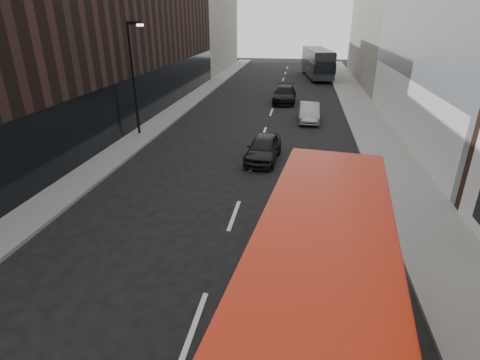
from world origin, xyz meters
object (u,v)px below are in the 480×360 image
at_px(red_bus, 311,355).
at_px(car_b, 309,112).
at_px(car_c, 285,94).
at_px(grey_bus, 317,62).
at_px(car_a, 263,148).
at_px(street_lamp, 134,72).

bearing_deg(red_bus, car_b, 96.05).
bearing_deg(car_c, grey_bus, 78.39).
bearing_deg(car_a, car_b, 78.94).
xyz_separation_m(red_bus, car_c, (-1.95, 30.76, -1.60)).
bearing_deg(car_c, car_a, -91.26).
xyz_separation_m(car_b, car_c, (-2.21, 6.59, 0.04)).
xyz_separation_m(grey_bus, car_b, (-1.09, -22.57, -1.23)).
height_order(red_bus, grey_bus, red_bus).
xyz_separation_m(grey_bus, car_a, (-3.67, -31.61, -1.22)).
height_order(red_bus, car_c, red_bus).
height_order(grey_bus, car_c, grey_bus).
distance_m(street_lamp, car_b, 13.09).
height_order(red_bus, car_b, red_bus).
distance_m(street_lamp, grey_bus, 30.88).
xyz_separation_m(street_lamp, car_a, (8.72, -3.42, -3.48)).
distance_m(car_b, car_c, 6.95).
relative_size(grey_bus, car_c, 2.25).
relative_size(red_bus, car_b, 2.53).
bearing_deg(car_b, red_bus, -90.92).
bearing_deg(grey_bus, street_lamp, -121.52).
bearing_deg(red_bus, car_a, 105.37).
relative_size(car_a, car_b, 0.98).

